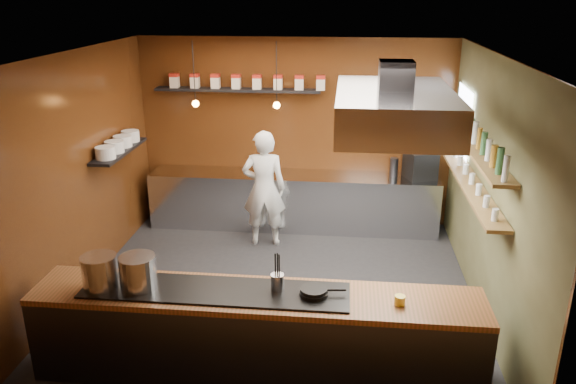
# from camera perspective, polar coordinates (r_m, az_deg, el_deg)

# --- Properties ---
(floor) EXTENTS (5.00, 5.00, 0.00)m
(floor) POSITION_cam_1_polar(r_m,az_deg,el_deg) (7.33, -1.13, -10.23)
(floor) COLOR black
(floor) RESTS_ON ground
(back_wall) EXTENTS (5.00, 0.00, 5.00)m
(back_wall) POSITION_cam_1_polar(r_m,az_deg,el_deg) (9.09, 0.75, 6.03)
(back_wall) COLOR #3A170A
(back_wall) RESTS_ON ground
(left_wall) EXTENTS (0.00, 5.00, 5.00)m
(left_wall) POSITION_cam_1_polar(r_m,az_deg,el_deg) (7.43, -20.72, 1.51)
(left_wall) COLOR #3A170A
(left_wall) RESTS_ON ground
(right_wall) EXTENTS (0.00, 5.00, 5.00)m
(right_wall) POSITION_cam_1_polar(r_m,az_deg,el_deg) (6.87, 19.94, 0.16)
(right_wall) COLOR #474628
(right_wall) RESTS_ON ground
(ceiling) EXTENTS (5.00, 5.00, 0.00)m
(ceiling) POSITION_cam_1_polar(r_m,az_deg,el_deg) (6.38, -1.32, 13.76)
(ceiling) COLOR silver
(ceiling) RESTS_ON back_wall
(window_pane) EXTENTS (0.00, 1.00, 1.00)m
(window_pane) POSITION_cam_1_polar(r_m,az_deg,el_deg) (8.35, 17.33, 6.69)
(window_pane) COLOR white
(window_pane) RESTS_ON right_wall
(prep_counter) EXTENTS (4.60, 0.65, 0.90)m
(prep_counter) POSITION_cam_1_polar(r_m,az_deg,el_deg) (9.09, 0.53, -0.90)
(prep_counter) COLOR silver
(prep_counter) RESTS_ON floor
(pass_counter) EXTENTS (4.40, 0.72, 0.94)m
(pass_counter) POSITION_cam_1_polar(r_m,az_deg,el_deg) (5.75, -3.22, -14.18)
(pass_counter) COLOR #38383D
(pass_counter) RESTS_ON floor
(tin_shelf) EXTENTS (2.60, 0.26, 0.04)m
(tin_shelf) POSITION_cam_1_polar(r_m,az_deg,el_deg) (8.94, -5.16, 10.30)
(tin_shelf) COLOR black
(tin_shelf) RESTS_ON back_wall
(plate_shelf) EXTENTS (0.30, 1.40, 0.04)m
(plate_shelf) POSITION_cam_1_polar(r_m,az_deg,el_deg) (8.22, -16.76, 4.02)
(plate_shelf) COLOR black
(plate_shelf) RESTS_ON left_wall
(bottle_shelf_upper) EXTENTS (0.26, 2.80, 0.04)m
(bottle_shelf_upper) POSITION_cam_1_polar(r_m,az_deg,el_deg) (6.99, 18.53, 4.27)
(bottle_shelf_upper) COLOR brown
(bottle_shelf_upper) RESTS_ON right_wall
(bottle_shelf_lower) EXTENTS (0.26, 2.80, 0.04)m
(bottle_shelf_lower) POSITION_cam_1_polar(r_m,az_deg,el_deg) (7.13, 18.12, 0.64)
(bottle_shelf_lower) COLOR brown
(bottle_shelf_lower) RESTS_ON right_wall
(extractor_hood) EXTENTS (1.20, 2.00, 0.72)m
(extractor_hood) POSITION_cam_1_polar(r_m,az_deg,el_deg) (6.03, 10.71, 8.30)
(extractor_hood) COLOR #38383D
(extractor_hood) RESTS_ON ceiling
(pendant_left) EXTENTS (0.10, 0.10, 0.95)m
(pendant_left) POSITION_cam_1_polar(r_m,az_deg,el_deg) (8.43, -9.39, 9.19)
(pendant_left) COLOR black
(pendant_left) RESTS_ON ceiling
(pendant_right) EXTENTS (0.10, 0.10, 0.95)m
(pendant_right) POSITION_cam_1_polar(r_m,az_deg,el_deg) (8.20, -1.16, 9.15)
(pendant_right) COLOR black
(pendant_right) RESTS_ON ceiling
(storage_tins) EXTENTS (2.43, 0.13, 0.22)m
(storage_tins) POSITION_cam_1_polar(r_m,az_deg,el_deg) (8.89, -4.22, 11.13)
(storage_tins) COLOR beige
(storage_tins) RESTS_ON tin_shelf
(plate_stacks) EXTENTS (0.26, 1.16, 0.16)m
(plate_stacks) POSITION_cam_1_polar(r_m,az_deg,el_deg) (8.20, -16.83, 4.69)
(plate_stacks) COLOR silver
(plate_stacks) RESTS_ON plate_shelf
(bottles) EXTENTS (0.06, 2.66, 0.24)m
(bottles) POSITION_cam_1_polar(r_m,az_deg,el_deg) (6.96, 18.65, 5.38)
(bottles) COLOR silver
(bottles) RESTS_ON bottle_shelf_upper
(wine_glasses) EXTENTS (0.07, 2.37, 0.13)m
(wine_glasses) POSITION_cam_1_polar(r_m,az_deg,el_deg) (7.10, 18.19, 1.28)
(wine_glasses) COLOR silver
(wine_glasses) RESTS_ON bottle_shelf_lower
(stockpot_large) EXTENTS (0.41, 0.41, 0.33)m
(stockpot_large) POSITION_cam_1_polar(r_m,az_deg,el_deg) (5.78, -18.56, -7.69)
(stockpot_large) COLOR silver
(stockpot_large) RESTS_ON pass_counter
(stockpot_small) EXTENTS (0.40, 0.40, 0.33)m
(stockpot_small) POSITION_cam_1_polar(r_m,az_deg,el_deg) (5.67, -14.98, -7.87)
(stockpot_small) COLOR silver
(stockpot_small) RESTS_ON pass_counter
(utensil_crock) EXTENTS (0.17, 0.17, 0.17)m
(utensil_crock) POSITION_cam_1_polar(r_m,az_deg,el_deg) (5.48, -1.09, -9.15)
(utensil_crock) COLOR silver
(utensil_crock) RESTS_ON pass_counter
(frying_pan) EXTENTS (0.45, 0.28, 0.07)m
(frying_pan) POSITION_cam_1_polar(r_m,az_deg,el_deg) (5.42, 2.68, -10.08)
(frying_pan) COLOR black
(frying_pan) RESTS_ON pass_counter
(butter_jar) EXTENTS (0.12, 0.12, 0.09)m
(butter_jar) POSITION_cam_1_polar(r_m,az_deg,el_deg) (5.40, 11.29, -10.73)
(butter_jar) COLOR yellow
(butter_jar) RESTS_ON pass_counter
(espresso_machine) EXTENTS (0.54, 0.53, 0.43)m
(espresso_machine) POSITION_cam_1_polar(r_m,az_deg,el_deg) (8.96, 13.29, 2.71)
(espresso_machine) COLOR black
(espresso_machine) RESTS_ON prep_counter
(chef) EXTENTS (0.68, 0.48, 1.78)m
(chef) POSITION_cam_1_polar(r_m,az_deg,el_deg) (8.35, -2.45, 0.35)
(chef) COLOR white
(chef) RESTS_ON floor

